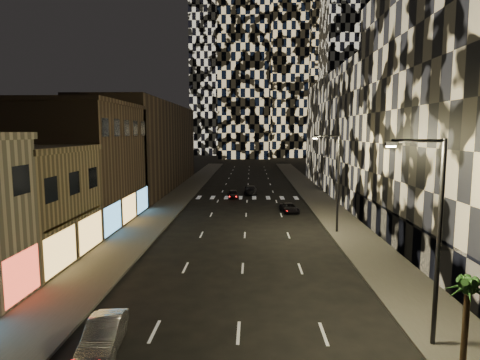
# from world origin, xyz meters

# --- Properties ---
(sidewalk_left) EXTENTS (4.00, 120.00, 0.15)m
(sidewalk_left) POSITION_xyz_m (-10.00, 50.00, 0.07)
(sidewalk_left) COLOR #47443F
(sidewalk_left) RESTS_ON ground
(sidewalk_right) EXTENTS (4.00, 120.00, 0.15)m
(sidewalk_right) POSITION_xyz_m (10.00, 50.00, 0.07)
(sidewalk_right) COLOR #47443F
(sidewalk_right) RESTS_ON ground
(curb_left) EXTENTS (0.20, 120.00, 0.15)m
(curb_left) POSITION_xyz_m (-7.90, 50.00, 0.07)
(curb_left) COLOR #4C4C47
(curb_left) RESTS_ON ground
(curb_right) EXTENTS (0.20, 120.00, 0.15)m
(curb_right) POSITION_xyz_m (7.90, 50.00, 0.07)
(curb_right) COLOR #4C4C47
(curb_right) RESTS_ON ground
(retail_tan) EXTENTS (10.00, 10.00, 8.00)m
(retail_tan) POSITION_xyz_m (-17.00, 21.00, 4.00)
(retail_tan) COLOR #756546
(retail_tan) RESTS_ON ground
(retail_brown) EXTENTS (10.00, 15.00, 12.00)m
(retail_brown) POSITION_xyz_m (-17.00, 33.50, 6.00)
(retail_brown) COLOR #473728
(retail_brown) RESTS_ON ground
(retail_filler_left) EXTENTS (10.00, 40.00, 14.00)m
(retail_filler_left) POSITION_xyz_m (-17.00, 60.00, 7.00)
(retail_filler_left) COLOR #473728
(retail_filler_left) RESTS_ON ground
(midrise_base) EXTENTS (0.60, 25.00, 3.00)m
(midrise_base) POSITION_xyz_m (12.30, 24.50, 1.50)
(midrise_base) COLOR #383838
(midrise_base) RESTS_ON ground
(midrise_filler_right) EXTENTS (16.00, 40.00, 18.00)m
(midrise_filler_right) POSITION_xyz_m (20.00, 57.00, 9.00)
(midrise_filler_right) COLOR #232326
(midrise_filler_right) RESTS_ON ground
(tower_right_mid) EXTENTS (20.00, 20.00, 100.00)m
(tower_right_mid) POSITION_xyz_m (35.00, 135.00, 50.00)
(tower_right_mid) COLOR black
(tower_right_mid) RESTS_ON ground
(tower_left_back) EXTENTS (24.00, 24.00, 120.00)m
(tower_left_back) POSITION_xyz_m (-12.00, 165.00, 60.00)
(tower_left_back) COLOR black
(tower_left_back) RESTS_ON ground
(tower_center_low) EXTENTS (18.00, 18.00, 95.00)m
(tower_center_low) POSITION_xyz_m (-2.00, 140.00, 47.50)
(tower_center_low) COLOR black
(tower_center_low) RESTS_ON ground
(streetlight_near) EXTENTS (2.55, 0.25, 9.00)m
(streetlight_near) POSITION_xyz_m (8.35, 10.00, 5.35)
(streetlight_near) COLOR black
(streetlight_near) RESTS_ON sidewalk_right
(streetlight_far) EXTENTS (2.55, 0.25, 9.00)m
(streetlight_far) POSITION_xyz_m (8.35, 30.00, 5.35)
(streetlight_far) COLOR black
(streetlight_far) RESTS_ON sidewalk_right
(car_silver_parked) EXTENTS (1.86, 4.17, 1.33)m
(car_silver_parked) POSITION_xyz_m (-5.80, 9.39, 0.66)
(car_silver_parked) COLOR gray
(car_silver_parked) RESTS_ON ground
(car_dark_midlane) EXTENTS (1.78, 3.72, 1.22)m
(car_dark_midlane) POSITION_xyz_m (-1.96, 49.34, 0.61)
(car_dark_midlane) COLOR black
(car_dark_midlane) RESTS_ON ground
(car_dark_oncoming) EXTENTS (1.93, 4.60, 1.32)m
(car_dark_oncoming) POSITION_xyz_m (0.50, 53.46, 0.66)
(car_dark_oncoming) COLOR black
(car_dark_oncoming) RESTS_ON ground
(car_dark_rightlane) EXTENTS (2.30, 4.13, 1.09)m
(car_dark_rightlane) POSITION_xyz_m (5.04, 39.44, 0.55)
(car_dark_rightlane) COLOR black
(car_dark_rightlane) RESTS_ON ground
(palm_tree) EXTENTS (1.89, 1.88, 3.71)m
(palm_tree) POSITION_xyz_m (9.00, 8.26, 3.21)
(palm_tree) COLOR #47331E
(palm_tree) RESTS_ON sidewalk_right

